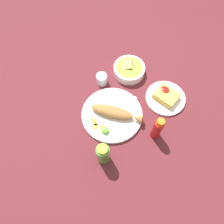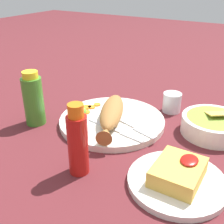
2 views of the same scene
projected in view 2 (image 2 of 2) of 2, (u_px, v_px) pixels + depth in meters
The scene contains 16 objects.
ground_plane at pixel (112, 124), 0.82m from camera, with size 4.00×4.00×0.00m, color #561E23.
main_plate at pixel (112, 121), 0.82m from camera, with size 0.30×0.30×0.02m, color silver.
fried_fish at pixel (111, 113), 0.79m from camera, with size 0.25×0.15×0.05m.
fork_near at pixel (132, 127), 0.76m from camera, with size 0.06×0.18×0.00m.
fork_far at pixel (119, 131), 0.74m from camera, with size 0.04×0.19×0.00m.
carrot_slice_near at pixel (97, 105), 0.89m from camera, with size 0.02×0.02×0.00m, color orange.
carrot_slice_mid at pixel (92, 107), 0.87m from camera, with size 0.02×0.02×0.00m, color orange.
carrot_slice_far at pixel (87, 107), 0.87m from camera, with size 0.03×0.03×0.00m, color orange.
carrot_slice_extra at pixel (86, 112), 0.84m from camera, with size 0.03×0.03×0.00m, color orange.
lime_wedge_main at pixel (80, 111), 0.82m from camera, with size 0.04×0.04×0.02m, color #6BB233.
hot_sauce_bottle_red at pixel (78, 142), 0.59m from camera, with size 0.04×0.04×0.16m.
hot_sauce_bottle_green at pixel (33, 99), 0.79m from camera, with size 0.06×0.06×0.16m.
salt_cup at pixel (172, 104), 0.88m from camera, with size 0.06×0.06×0.06m.
side_plate_fries at pixel (177, 182), 0.58m from camera, with size 0.21×0.21×0.01m, color silver.
fries_pile at pixel (178, 172), 0.57m from camera, with size 0.11×0.09×0.04m.
guacamole_bowl at pixel (213, 124), 0.76m from camera, with size 0.17×0.17×0.06m.
Camera 2 is at (-0.62, -0.37, 0.40)m, focal length 45.00 mm.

